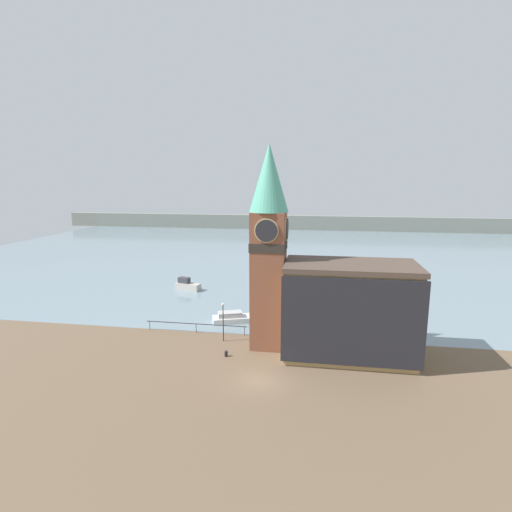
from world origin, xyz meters
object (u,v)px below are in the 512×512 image
object	(u,v)px
clock_tower	(269,242)
boat_near	(237,318)
boat_far	(187,285)
pier_building	(349,310)
mooring_bollard_near	(226,353)
lamp_post	(223,315)

from	to	relation	value
clock_tower	boat_near	world-z (taller)	clock_tower
boat_far	clock_tower	bearing A→B (deg)	-36.48
boat_near	pier_building	bearing A→B (deg)	-50.65
clock_tower	mooring_bollard_near	world-z (taller)	clock_tower
clock_tower	boat_far	distance (m)	27.42
boat_near	mooring_bollard_near	size ratio (longest dim) A/B	10.97
clock_tower	mooring_bollard_near	bearing A→B (deg)	-138.95
mooring_bollard_near	lamp_post	size ratio (longest dim) A/B	0.15
pier_building	mooring_bollard_near	distance (m)	13.05
pier_building	lamp_post	xyz separation A→B (m)	(-13.27, 1.61, -1.76)
boat_far	mooring_bollard_near	world-z (taller)	boat_far
clock_tower	boat_near	xyz separation A→B (m)	(-4.76, 6.77, -10.73)
pier_building	boat_near	world-z (taller)	pier_building
clock_tower	pier_building	world-z (taller)	clock_tower
mooring_bollard_near	lamp_post	world-z (taller)	lamp_post
boat_near	clock_tower	bearing A→B (deg)	-74.18
clock_tower	boat_near	distance (m)	13.56
mooring_bollard_near	pier_building	bearing A→B (deg)	10.22
boat_near	boat_far	world-z (taller)	boat_far
clock_tower	lamp_post	world-z (taller)	clock_tower
clock_tower	boat_far	xyz separation A→B (m)	(-15.72, 19.89, -10.46)
boat_far	lamp_post	bearing A→B (deg)	-45.98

